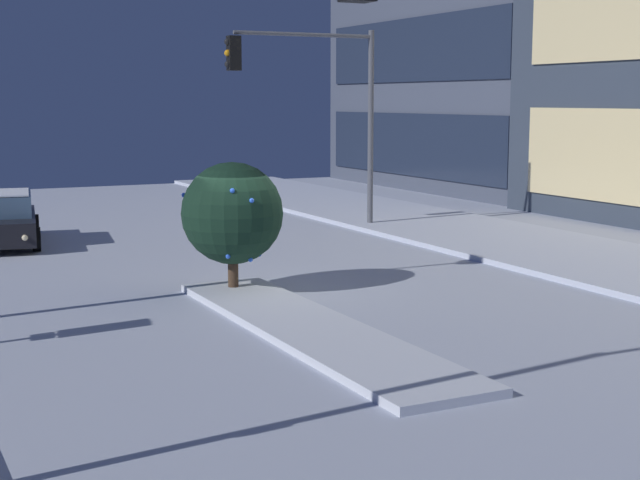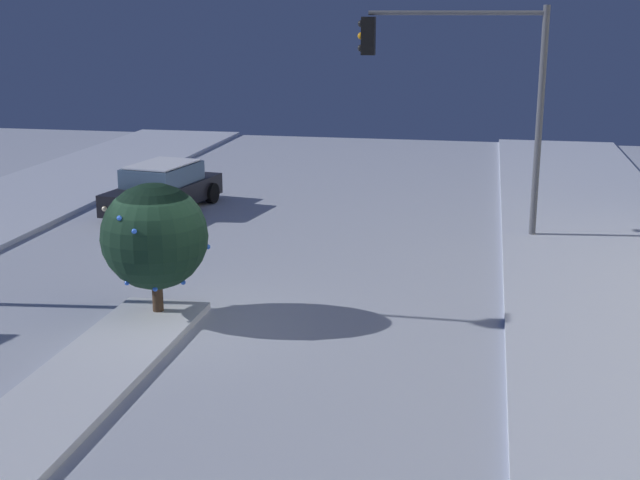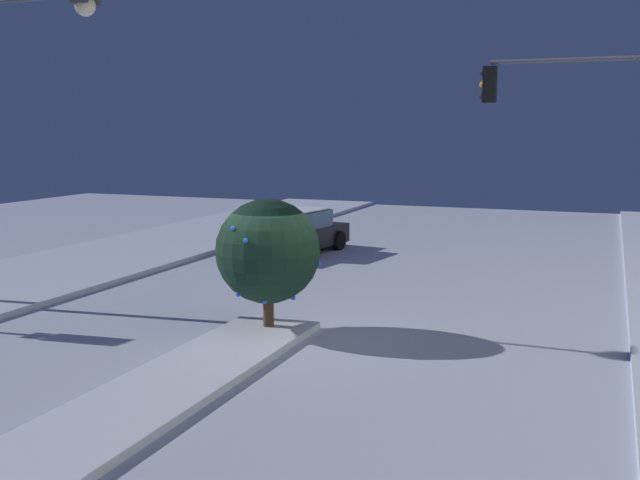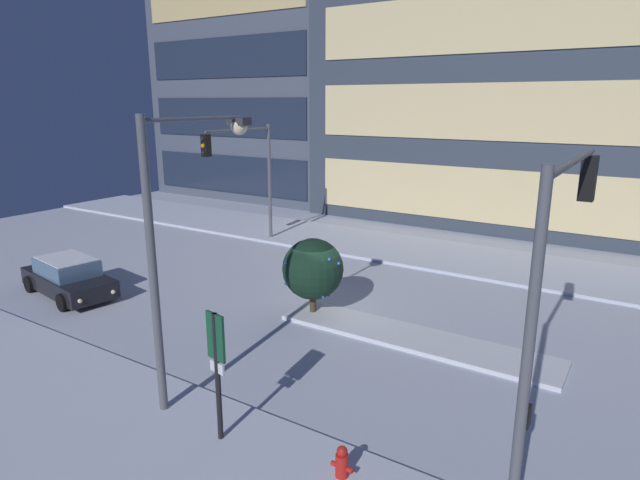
{
  "view_description": "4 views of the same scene",
  "coord_description": "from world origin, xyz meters",
  "px_view_note": "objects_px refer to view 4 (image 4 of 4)",
  "views": [
    {
      "loc": [
        18.12,
        -7.49,
        4.05
      ],
      "look_at": [
        0.19,
        1.39,
        1.05
      ],
      "focal_mm": 52.73,
      "sensor_mm": 36.0,
      "label": 1
    },
    {
      "loc": [
        15.34,
        5.92,
        6.03
      ],
      "look_at": [
        -2.24,
        2.43,
        1.22
      ],
      "focal_mm": 47.97,
      "sensor_mm": 36.0,
      "label": 2
    },
    {
      "loc": [
        13.21,
        5.92,
        4.16
      ],
      "look_at": [
        0.13,
        0.74,
        2.04
      ],
      "focal_mm": 41.37,
      "sensor_mm": 36.0,
      "label": 3
    },
    {
      "loc": [
        9.59,
        -15.22,
        7.33
      ],
      "look_at": [
        -0.9,
        1.17,
        2.27
      ],
      "focal_mm": 29.97,
      "sensor_mm": 36.0,
      "label": 4
    }
  ],
  "objects_px": {
    "car_near": "(68,277)",
    "fire_hydrant": "(342,465)",
    "street_lamp_arched": "(183,217)",
    "traffic_light_corner_far_left": "(245,163)",
    "traffic_light_corner_near_right": "(558,264)",
    "decorated_tree_median": "(313,269)",
    "parking_info_sign": "(217,362)"
  },
  "relations": [
    {
      "from": "traffic_light_corner_near_right",
      "to": "street_lamp_arched",
      "type": "xyz_separation_m",
      "value": [
        -8.02,
        -1.44,
        0.21
      ]
    },
    {
      "from": "traffic_light_corner_near_right",
      "to": "fire_hydrant",
      "type": "xyz_separation_m",
      "value": [
        -3.18,
        -2.2,
        -4.1
      ]
    },
    {
      "from": "street_lamp_arched",
      "to": "fire_hydrant",
      "type": "relative_size",
      "value": 8.72
    },
    {
      "from": "car_near",
      "to": "fire_hydrant",
      "type": "relative_size",
      "value": 5.92
    },
    {
      "from": "car_near",
      "to": "traffic_light_corner_near_right",
      "type": "bearing_deg",
      "value": 4.97
    },
    {
      "from": "traffic_light_corner_far_left",
      "to": "parking_info_sign",
      "type": "bearing_deg",
      "value": 38.07
    },
    {
      "from": "traffic_light_corner_far_left",
      "to": "car_near",
      "type": "bearing_deg",
      "value": -7.94
    },
    {
      "from": "traffic_light_corner_far_left",
      "to": "decorated_tree_median",
      "type": "bearing_deg",
      "value": 53.74
    },
    {
      "from": "street_lamp_arched",
      "to": "decorated_tree_median",
      "type": "height_order",
      "value": "street_lamp_arched"
    },
    {
      "from": "traffic_light_corner_far_left",
      "to": "fire_hydrant",
      "type": "bearing_deg",
      "value": 45.96
    },
    {
      "from": "fire_hydrant",
      "to": "decorated_tree_median",
      "type": "height_order",
      "value": "decorated_tree_median"
    },
    {
      "from": "car_near",
      "to": "fire_hydrant",
      "type": "xyz_separation_m",
      "value": [
        14.32,
        -3.44,
        -0.32
      ]
    },
    {
      "from": "traffic_light_corner_near_right",
      "to": "parking_info_sign",
      "type": "xyz_separation_m",
      "value": [
        -6.05,
        -2.57,
        -2.51
      ]
    },
    {
      "from": "fire_hydrant",
      "to": "car_near",
      "type": "bearing_deg",
      "value": 166.51
    },
    {
      "from": "traffic_light_corner_far_left",
      "to": "street_lamp_arched",
      "type": "relative_size",
      "value": 0.87
    },
    {
      "from": "traffic_light_corner_far_left",
      "to": "parking_info_sign",
      "type": "height_order",
      "value": "traffic_light_corner_far_left"
    },
    {
      "from": "traffic_light_corner_far_left",
      "to": "street_lamp_arched",
      "type": "height_order",
      "value": "street_lamp_arched"
    },
    {
      "from": "fire_hydrant",
      "to": "street_lamp_arched",
      "type": "bearing_deg",
      "value": 171.04
    },
    {
      "from": "street_lamp_arched",
      "to": "car_near",
      "type": "bearing_deg",
      "value": 74.39
    },
    {
      "from": "fire_hydrant",
      "to": "parking_info_sign",
      "type": "height_order",
      "value": "parking_info_sign"
    },
    {
      "from": "decorated_tree_median",
      "to": "street_lamp_arched",
      "type": "bearing_deg",
      "value": -86.67
    },
    {
      "from": "traffic_light_corner_near_right",
      "to": "parking_info_sign",
      "type": "bearing_deg",
      "value": 113.01
    },
    {
      "from": "traffic_light_corner_near_right",
      "to": "street_lamp_arched",
      "type": "height_order",
      "value": "street_lamp_arched"
    },
    {
      "from": "street_lamp_arched",
      "to": "parking_info_sign",
      "type": "xyz_separation_m",
      "value": [
        1.97,
        -1.13,
        -2.72
      ]
    },
    {
      "from": "traffic_light_corner_far_left",
      "to": "parking_info_sign",
      "type": "relative_size",
      "value": 2.01
    },
    {
      "from": "traffic_light_corner_near_right",
      "to": "decorated_tree_median",
      "type": "xyz_separation_m",
      "value": [
        -8.37,
        4.65,
        -2.79
      ]
    },
    {
      "from": "street_lamp_arched",
      "to": "fire_hydrant",
      "type": "bearing_deg",
      "value": -98.82
    },
    {
      "from": "traffic_light_corner_near_right",
      "to": "decorated_tree_median",
      "type": "height_order",
      "value": "traffic_light_corner_near_right"
    },
    {
      "from": "street_lamp_arched",
      "to": "fire_hydrant",
      "type": "height_order",
      "value": "street_lamp_arched"
    },
    {
      "from": "traffic_light_corner_near_right",
      "to": "fire_hydrant",
      "type": "height_order",
      "value": "traffic_light_corner_near_right"
    },
    {
      "from": "street_lamp_arched",
      "to": "parking_info_sign",
      "type": "bearing_deg",
      "value": -119.73
    },
    {
      "from": "street_lamp_arched",
      "to": "fire_hydrant",
      "type": "distance_m",
      "value": 6.52
    }
  ]
}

